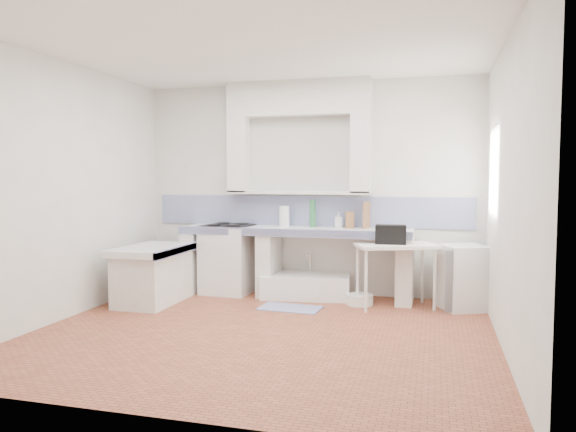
% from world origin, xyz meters
% --- Properties ---
extents(floor, '(4.50, 4.50, 0.00)m').
position_xyz_m(floor, '(0.00, 0.00, 0.00)').
color(floor, '#A15238').
rests_on(floor, ground).
extents(ceiling, '(4.50, 4.50, 0.00)m').
position_xyz_m(ceiling, '(0.00, 0.00, 2.80)').
color(ceiling, white).
rests_on(ceiling, ground).
extents(wall_back, '(4.50, 0.00, 4.50)m').
position_xyz_m(wall_back, '(0.00, 2.00, 1.40)').
color(wall_back, white).
rests_on(wall_back, ground).
extents(wall_front, '(4.50, 0.00, 4.50)m').
position_xyz_m(wall_front, '(0.00, -2.00, 1.40)').
color(wall_front, white).
rests_on(wall_front, ground).
extents(wall_left, '(0.00, 4.50, 4.50)m').
position_xyz_m(wall_left, '(-2.25, 0.00, 1.40)').
color(wall_left, white).
rests_on(wall_left, ground).
extents(wall_right, '(0.00, 4.50, 4.50)m').
position_xyz_m(wall_right, '(2.25, 0.00, 1.40)').
color(wall_right, white).
rests_on(wall_right, ground).
extents(alcove_mass, '(1.90, 0.25, 0.45)m').
position_xyz_m(alcove_mass, '(-0.10, 1.88, 2.58)').
color(alcove_mass, white).
rests_on(alcove_mass, ground).
extents(window_frame, '(0.35, 0.86, 1.06)m').
position_xyz_m(window_frame, '(2.42, 1.20, 1.60)').
color(window_frame, '#3A2112').
rests_on(window_frame, ground).
extents(lace_valance, '(0.01, 0.84, 0.24)m').
position_xyz_m(lace_valance, '(2.28, 1.20, 1.98)').
color(lace_valance, white).
rests_on(lace_valance, ground).
extents(counter_slab, '(3.00, 0.60, 0.08)m').
position_xyz_m(counter_slab, '(-0.10, 1.70, 0.86)').
color(counter_slab, white).
rests_on(counter_slab, ground).
extents(counter_lip, '(3.00, 0.04, 0.10)m').
position_xyz_m(counter_lip, '(-0.10, 1.42, 0.86)').
color(counter_lip, navy).
rests_on(counter_lip, ground).
extents(counter_pier_left, '(0.20, 0.55, 0.82)m').
position_xyz_m(counter_pier_left, '(-1.50, 1.70, 0.41)').
color(counter_pier_left, white).
rests_on(counter_pier_left, ground).
extents(counter_pier_mid, '(0.20, 0.55, 0.82)m').
position_xyz_m(counter_pier_mid, '(-0.45, 1.70, 0.41)').
color(counter_pier_mid, white).
rests_on(counter_pier_mid, ground).
extents(counter_pier_right, '(0.20, 0.55, 0.82)m').
position_xyz_m(counter_pier_right, '(1.30, 1.70, 0.41)').
color(counter_pier_right, white).
rests_on(counter_pier_right, ground).
extents(peninsula_top, '(0.70, 1.10, 0.08)m').
position_xyz_m(peninsula_top, '(-1.70, 0.90, 0.66)').
color(peninsula_top, white).
rests_on(peninsula_top, ground).
extents(peninsula_base, '(0.60, 1.00, 0.62)m').
position_xyz_m(peninsula_base, '(-1.70, 0.90, 0.31)').
color(peninsula_base, white).
rests_on(peninsula_base, ground).
extents(peninsula_lip, '(0.04, 1.10, 0.10)m').
position_xyz_m(peninsula_lip, '(-1.37, 0.90, 0.66)').
color(peninsula_lip, navy).
rests_on(peninsula_lip, ground).
extents(backsplash, '(4.27, 0.03, 0.40)m').
position_xyz_m(backsplash, '(0.00, 1.99, 1.10)').
color(backsplash, navy).
rests_on(backsplash, ground).
extents(stove, '(0.65, 0.63, 0.89)m').
position_xyz_m(stove, '(-1.02, 1.71, 0.44)').
color(stove, white).
rests_on(stove, ground).
extents(sink, '(1.19, 0.75, 0.27)m').
position_xyz_m(sink, '(0.05, 1.71, 0.13)').
color(sink, white).
rests_on(sink, ground).
extents(side_table, '(1.04, 0.80, 0.04)m').
position_xyz_m(side_table, '(1.20, 1.43, 0.38)').
color(side_table, white).
rests_on(side_table, ground).
extents(fridge, '(0.65, 0.65, 0.75)m').
position_xyz_m(fridge, '(1.98, 1.57, 0.38)').
color(fridge, white).
rests_on(fridge, ground).
extents(bucket_red, '(0.36, 0.36, 0.27)m').
position_xyz_m(bucket_red, '(-0.17, 1.59, 0.13)').
color(bucket_red, red).
rests_on(bucket_red, ground).
extents(bucket_orange, '(0.40, 0.40, 0.29)m').
position_xyz_m(bucket_orange, '(0.18, 1.60, 0.15)').
color(bucket_orange, red).
rests_on(bucket_orange, ground).
extents(bucket_blue, '(0.41, 0.41, 0.29)m').
position_xyz_m(bucket_blue, '(0.46, 1.71, 0.14)').
color(bucket_blue, '#1D39BF').
rests_on(bucket_blue, ground).
extents(basin_white, '(0.42, 0.42, 0.13)m').
position_xyz_m(basin_white, '(0.78, 1.46, 0.06)').
color(basin_white, white).
rests_on(basin_white, ground).
extents(water_bottle_a, '(0.08, 0.08, 0.30)m').
position_xyz_m(water_bottle_a, '(-0.10, 1.85, 0.15)').
color(water_bottle_a, silver).
rests_on(water_bottle_a, ground).
extents(water_bottle_b, '(0.10, 0.10, 0.29)m').
position_xyz_m(water_bottle_b, '(0.27, 1.85, 0.14)').
color(water_bottle_b, silver).
rests_on(water_bottle_b, ground).
extents(black_bag, '(0.36, 0.22, 0.22)m').
position_xyz_m(black_bag, '(1.15, 1.42, 0.87)').
color(black_bag, black).
rests_on(black_bag, side_table).
extents(green_bottle_a, '(0.10, 0.10, 0.36)m').
position_xyz_m(green_bottle_a, '(0.10, 1.85, 1.08)').
color(green_bottle_a, '#2A6A3C').
rests_on(green_bottle_a, counter_slab).
extents(green_bottle_b, '(0.07, 0.07, 0.30)m').
position_xyz_m(green_bottle_b, '(0.11, 1.85, 1.05)').
color(green_bottle_b, '#2A6A3C').
rests_on(green_bottle_b, counter_slab).
extents(knife_block, '(0.13, 0.11, 0.21)m').
position_xyz_m(knife_block, '(0.60, 1.81, 1.01)').
color(knife_block, '#94643B').
rests_on(knife_block, counter_slab).
extents(cutting_board, '(0.06, 0.25, 0.34)m').
position_xyz_m(cutting_board, '(0.80, 1.85, 1.07)').
color(cutting_board, '#94643B').
rests_on(cutting_board, counter_slab).
extents(paper_towel, '(0.18, 0.18, 0.27)m').
position_xyz_m(paper_towel, '(-0.28, 1.85, 1.04)').
color(paper_towel, white).
rests_on(paper_towel, counter_slab).
extents(soap_bottle, '(0.11, 0.12, 0.20)m').
position_xyz_m(soap_bottle, '(0.44, 1.85, 1.00)').
color(soap_bottle, white).
rests_on(soap_bottle, counter_slab).
extents(rug, '(0.74, 0.46, 0.01)m').
position_xyz_m(rug, '(0.01, 1.05, 0.01)').
color(rug, '#384094').
rests_on(rug, ground).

